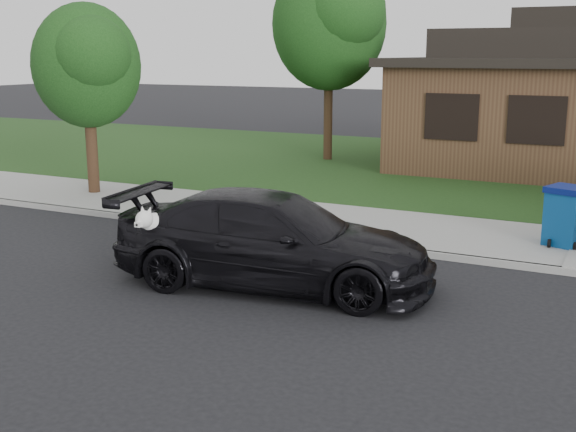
% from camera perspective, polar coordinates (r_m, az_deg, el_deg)
% --- Properties ---
extents(ground, '(120.00, 120.00, 0.00)m').
position_cam_1_polar(ground, '(10.40, -2.52, -7.04)').
color(ground, black).
rests_on(ground, ground).
extents(sidewalk, '(60.00, 3.00, 0.12)m').
position_cam_1_polar(sidewalk, '(14.78, 6.88, -0.88)').
color(sidewalk, gray).
rests_on(sidewalk, ground).
extents(curb, '(60.00, 0.12, 0.12)m').
position_cam_1_polar(curb, '(13.41, 4.72, -2.23)').
color(curb, gray).
rests_on(curb, ground).
extents(lawn, '(60.00, 13.00, 0.13)m').
position_cam_1_polar(lawn, '(22.34, 13.82, 3.50)').
color(lawn, '#193814').
rests_on(lawn, ground).
extents(sedan, '(5.17, 2.65, 1.44)m').
position_cam_1_polar(sedan, '(11.05, -1.20, -1.92)').
color(sedan, black).
rests_on(sedan, ground).
extents(recycling_bin, '(0.82, 0.82, 1.08)m').
position_cam_1_polar(recycling_bin, '(13.89, 21.11, 0.02)').
color(recycling_bin, navy).
rests_on(recycling_bin, sidewalk).
extents(tree_0, '(3.78, 3.60, 6.34)m').
position_cam_1_polar(tree_0, '(23.30, 3.54, 15.10)').
color(tree_0, '#332114').
rests_on(tree_0, ground).
extents(tree_2, '(2.73, 2.60, 4.59)m').
position_cam_1_polar(tree_2, '(18.28, -15.52, 11.52)').
color(tree_2, '#332114').
rests_on(tree_2, ground).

